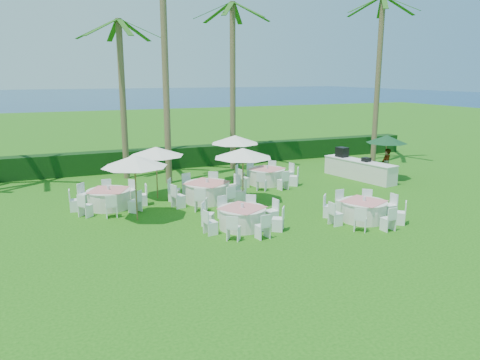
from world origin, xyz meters
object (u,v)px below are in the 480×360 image
object	(u,v)px
umbrella_a	(134,161)
staff_person	(386,164)
banquet_table_c	(364,210)
banquet_table_d	(109,198)
umbrella_d	(235,139)
banquet_table_f	(267,176)
umbrella_green	(387,139)
buffet_table	(359,169)
umbrella_b	(243,153)
umbrella_c	(156,151)
banquet_table_b	(242,217)
banquet_table_e	(207,192)

from	to	relation	value
umbrella_a	staff_person	bearing A→B (deg)	8.57
banquet_table_c	banquet_table_d	xyz separation A→B (m)	(-8.69, 5.41, 0.01)
umbrella_d	staff_person	size ratio (longest dim) A/B	1.48
banquet_table_f	staff_person	size ratio (longest dim) A/B	1.92
umbrella_green	buffet_table	xyz separation A→B (m)	(-1.15, 0.68, -1.61)
umbrella_b	umbrella_c	bearing A→B (deg)	145.01
banquet_table_d	umbrella_green	bearing A→B (deg)	-0.04
banquet_table_c	banquet_table_f	bearing A→B (deg)	96.42
banquet_table_f	umbrella_a	bearing A→B (deg)	-153.74
umbrella_a	buffet_table	xyz separation A→B (m)	(12.16, 2.77, -1.75)
banquet_table_c	umbrella_a	size ratio (longest dim) A/B	1.21
banquet_table_c	umbrella_b	distance (m)	5.47
banquet_table_d	umbrella_green	xyz separation A→B (m)	(14.08, -0.01, 1.73)
staff_person	umbrella_c	bearing A→B (deg)	-21.97
banquet_table_d	umbrella_b	bearing A→B (deg)	-14.54
umbrella_green	staff_person	xyz separation A→B (m)	(-0.00, -0.09, -1.31)
umbrella_b	staff_person	bearing A→B (deg)	8.60
umbrella_b	umbrella_green	world-z (taller)	umbrella_b
banquet_table_f	banquet_table_d	bearing A→B (deg)	-169.78
umbrella_d	staff_person	world-z (taller)	umbrella_d
umbrella_green	umbrella_b	bearing A→B (deg)	-170.85
banquet_table_f	umbrella_b	bearing A→B (deg)	-131.44
banquet_table_f	buffet_table	distance (m)	5.07
umbrella_d	umbrella_c	bearing A→B (deg)	-159.69
banquet_table_f	umbrella_d	bearing A→B (deg)	141.72
staff_person	umbrella_a	bearing A→B (deg)	-8.90
banquet_table_b	banquet_table_c	bearing A→B (deg)	-11.56
umbrella_a	umbrella_green	size ratio (longest dim) A/B	1.07
staff_person	umbrella_green	bearing A→B (deg)	-109.32
banquet_table_e	banquet_table_b	bearing A→B (deg)	-89.64
banquet_table_b	umbrella_a	world-z (taller)	umbrella_a
banquet_table_b	banquet_table_e	world-z (taller)	banquet_table_e
banquet_table_b	umbrella_b	distance (m)	3.79
banquet_table_e	staff_person	bearing A→B (deg)	2.87
umbrella_d	buffet_table	xyz separation A→B (m)	(6.33, -1.79, -1.67)
banquet_table_e	banquet_table_f	world-z (taller)	banquet_table_e
umbrella_d	staff_person	xyz separation A→B (m)	(7.48, -2.56, -1.37)
banquet_table_e	umbrella_b	xyz separation A→B (m)	(1.34, -0.81, 1.73)
umbrella_c	staff_person	distance (m)	11.98
banquet_table_f	umbrella_green	world-z (taller)	umbrella_green
banquet_table_e	banquet_table_c	bearing A→B (deg)	-46.26
banquet_table_e	umbrella_c	distance (m)	2.88
umbrella_b	umbrella_green	bearing A→B (deg)	9.15
banquet_table_e	umbrella_c	world-z (taller)	umbrella_c
banquet_table_c	umbrella_b	world-z (taller)	umbrella_b
banquet_table_c	banquet_table_e	distance (m)	6.67
banquet_table_e	staff_person	distance (m)	10.02
banquet_table_b	banquet_table_d	bearing A→B (deg)	132.49
banquet_table_c	umbrella_a	xyz separation A→B (m)	(-7.92, 3.31, 1.88)
umbrella_a	umbrella_c	size ratio (longest dim) A/B	1.01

